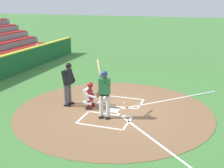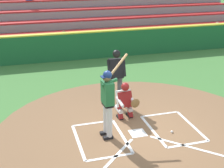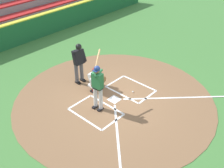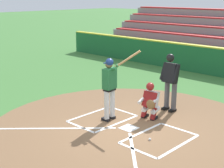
% 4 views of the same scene
% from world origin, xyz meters
% --- Properties ---
extents(ground_plane, '(120.00, 120.00, 0.00)m').
position_xyz_m(ground_plane, '(0.00, 0.00, 0.00)').
color(ground_plane, '#427A38').
extents(dirt_circle, '(8.00, 8.00, 0.01)m').
position_xyz_m(dirt_circle, '(0.00, 0.00, 0.01)').
color(dirt_circle, brown).
rests_on(dirt_circle, ground).
extents(home_plate_and_chalk, '(7.93, 4.91, 0.01)m').
position_xyz_m(home_plate_and_chalk, '(0.00, 0.88, 0.01)').
color(home_plate_and_chalk, white).
rests_on(home_plate_and_chalk, dirt_circle).
extents(batter, '(0.90, 0.77, 2.13)m').
position_xyz_m(batter, '(0.82, -0.09, 1.10)').
color(batter, silver).
rests_on(batter, ground).
extents(catcher, '(0.64, 0.62, 1.13)m').
position_xyz_m(catcher, '(0.04, -1.01, 0.59)').
color(catcher, black).
rests_on(catcher, ground).
extents(plate_umpire, '(0.60, 0.43, 1.86)m').
position_xyz_m(plate_umpire, '(0.03, -1.99, 1.08)').
color(plate_umpire, '#4C4C51').
rests_on(plate_umpire, ground).
extents(baseball, '(0.07, 0.07, 0.07)m').
position_xyz_m(baseball, '(-0.91, 0.23, 0.04)').
color(baseball, white).
rests_on(baseball, ground).
extents(backstop_wall, '(22.00, 0.36, 1.31)m').
position_xyz_m(backstop_wall, '(0.00, -7.50, 0.65)').
color(backstop_wall, '#1E6033').
rests_on(backstop_wall, ground).
extents(bleacher_stand, '(20.00, 5.10, 3.00)m').
position_xyz_m(bleacher_stand, '(-0.00, -11.33, 1.00)').
color(bleacher_stand, gray).
rests_on(bleacher_stand, ground).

